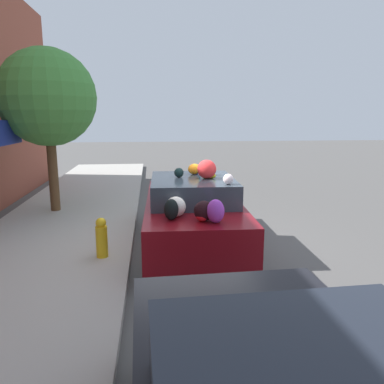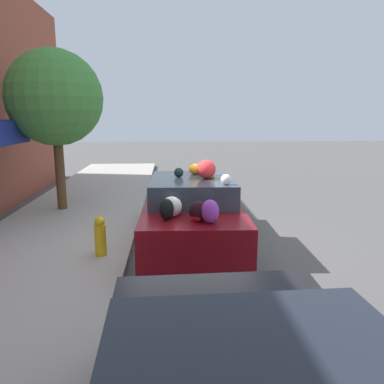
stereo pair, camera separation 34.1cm
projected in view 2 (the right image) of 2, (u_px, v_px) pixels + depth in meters
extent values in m
plane|color=#565451|center=(189.00, 247.00, 7.41)|extent=(60.00, 60.00, 0.00)
cube|color=#B2ADA3|center=(50.00, 246.00, 7.23)|extent=(24.00, 3.20, 0.15)
cylinder|color=brown|center=(60.00, 171.00, 9.66)|extent=(0.24, 0.24, 2.01)
sphere|color=#47933D|center=(55.00, 98.00, 9.29)|extent=(2.38, 2.38, 2.38)
cylinder|color=gold|center=(100.00, 240.00, 6.52)|extent=(0.20, 0.20, 0.55)
sphere|color=gold|center=(100.00, 222.00, 6.46)|extent=(0.18, 0.18, 0.18)
cube|color=maroon|center=(192.00, 215.00, 7.28)|extent=(4.15, 1.86, 0.67)
cube|color=#333D47|center=(192.00, 189.00, 7.01)|extent=(1.89, 1.58, 0.43)
cylinder|color=black|center=(156.00, 215.00, 8.57)|extent=(0.62, 0.20, 0.62)
cylinder|color=black|center=(225.00, 215.00, 8.62)|extent=(0.62, 0.20, 0.62)
cylinder|color=black|center=(146.00, 256.00, 6.08)|extent=(0.62, 0.20, 0.62)
cylinder|color=black|center=(243.00, 255.00, 6.13)|extent=(0.62, 0.20, 0.62)
ellipsoid|color=black|center=(167.00, 209.00, 5.73)|extent=(0.31, 0.29, 0.33)
sphere|color=orange|center=(188.00, 183.00, 8.32)|extent=(0.22, 0.22, 0.20)
sphere|color=red|center=(174.00, 180.00, 8.75)|extent=(0.25, 0.25, 0.19)
ellipsoid|color=red|center=(197.00, 215.00, 5.65)|extent=(0.28, 0.27, 0.19)
ellipsoid|color=yellow|center=(211.00, 176.00, 6.92)|extent=(0.19, 0.20, 0.10)
sphere|color=blue|center=(197.00, 169.00, 7.41)|extent=(0.22, 0.22, 0.19)
sphere|color=black|center=(179.00, 173.00, 7.05)|extent=(0.23, 0.23, 0.18)
sphere|color=white|center=(172.00, 206.00, 5.91)|extent=(0.45, 0.45, 0.32)
sphere|color=brown|center=(167.00, 183.00, 8.32)|extent=(0.26, 0.26, 0.21)
ellipsoid|color=red|center=(206.00, 169.00, 6.88)|extent=(0.49, 0.49, 0.35)
ellipsoid|color=purple|center=(210.00, 211.00, 5.54)|extent=(0.32, 0.30, 0.36)
sphere|color=white|center=(226.00, 179.00, 6.29)|extent=(0.23, 0.23, 0.18)
ellipsoid|color=orange|center=(195.00, 169.00, 7.40)|extent=(0.36, 0.36, 0.21)
sphere|color=green|center=(209.00, 170.00, 7.27)|extent=(0.29, 0.29, 0.22)
sphere|color=black|center=(199.00, 211.00, 5.66)|extent=(0.41, 0.41, 0.31)
cylinder|color=black|center=(313.00, 381.00, 3.24)|extent=(0.61, 0.20, 0.60)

